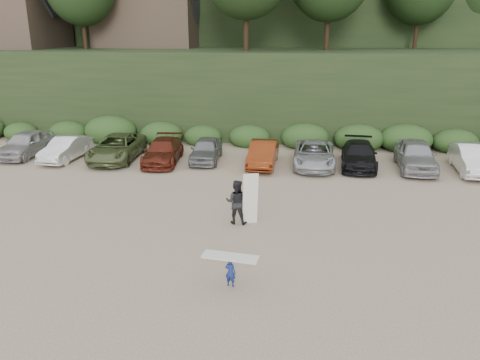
# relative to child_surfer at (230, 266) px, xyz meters

# --- Properties ---
(ground) EXTENTS (120.00, 120.00, 0.00)m
(ground) POSITION_rel_child_surfer_xyz_m (1.37, 3.53, -0.70)
(ground) COLOR tan
(ground) RESTS_ON ground
(parked_cars) EXTENTS (39.70, 5.83, 1.64)m
(parked_cars) POSITION_rel_child_surfer_xyz_m (4.68, 13.63, 0.04)
(parked_cars) COLOR #A8A7AC
(parked_cars) RESTS_ON ground
(child_surfer) EXTENTS (1.77, 0.71, 1.03)m
(child_surfer) POSITION_rel_child_surfer_xyz_m (0.00, 0.00, 0.00)
(child_surfer) COLOR navy
(child_surfer) RESTS_ON ground
(adult_surfer) EXTENTS (1.36, 0.74, 2.16)m
(adult_surfer) POSITION_rel_child_surfer_xyz_m (-0.38, 4.88, 0.23)
(adult_surfer) COLOR black
(adult_surfer) RESTS_ON ground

